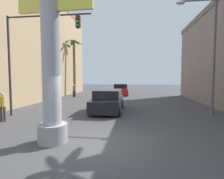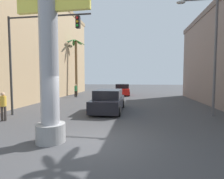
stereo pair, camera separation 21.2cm
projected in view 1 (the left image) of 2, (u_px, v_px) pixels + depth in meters
The scene contains 10 objects.
ground_plane at pixel (119, 104), 16.44m from camera, with size 92.97×92.97×0.00m, color #424244.
building_left at pixel (16, 45), 18.77m from camera, with size 7.03×26.27×11.96m.
neon_sign_pole at pixel (50, 11), 6.25m from camera, with size 3.16×1.08×10.05m.
street_lamp at pixel (208, 45), 11.07m from camera, with size 2.51×0.28×7.44m.
traffic_light_mast at pixel (33, 45), 10.79m from camera, with size 5.42×0.32×6.28m.
car_lead at pixel (108, 101), 12.69m from camera, with size 2.07×4.72×1.56m.
car_far at pixel (121, 90), 24.52m from camera, with size 2.30×4.45×1.56m.
palm_tree_far_left at pixel (74, 60), 24.08m from camera, with size 3.03×2.98×7.73m.
pedestrian_far_left at pixel (74, 90), 21.62m from camera, with size 0.48×0.48×1.64m.
pedestrian_curb_left at pixel (2, 105), 9.68m from camera, with size 0.35×0.35×1.61m.
Camera 1 is at (1.43, -6.26, 2.43)m, focal length 28.00 mm.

